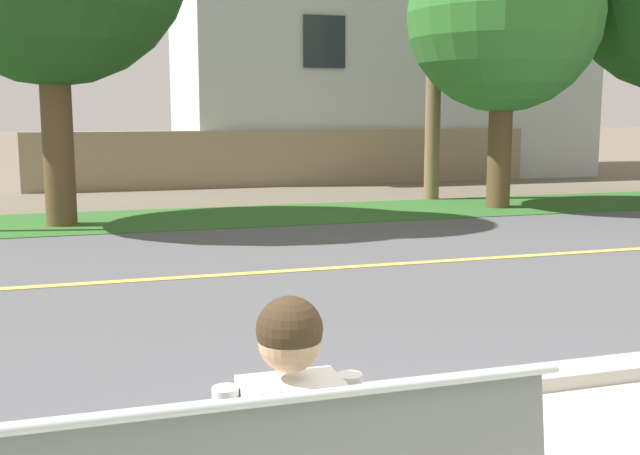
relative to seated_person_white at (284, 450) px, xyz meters
name	(u,v)px	position (x,y,z in m)	size (l,w,h in m)	color
ground_plane	(239,251)	(1.31, 7.50, -0.68)	(140.00, 140.00, 0.00)	#665B4C
curb_edge	(410,394)	(1.31, 1.85, -0.62)	(44.00, 0.30, 0.11)	#ADA89E
street_asphalt	(264,273)	(1.31, 6.00, -0.67)	(52.00, 8.00, 0.01)	#515156
road_centre_line	(264,272)	(1.31, 6.00, -0.67)	(48.00, 0.14, 0.01)	#E0CC4C
far_verge_grass	(203,218)	(1.31, 10.85, -0.67)	(48.00, 2.80, 0.02)	#2D6026
seated_person_white	(284,450)	(0.00, 0.00, 0.00)	(0.52, 0.68, 1.25)	#47382D
garden_wall	(293,158)	(4.43, 16.27, 0.02)	(13.00, 0.36, 1.40)	gray
house_across_street	(374,53)	(7.86, 19.47, 2.95)	(12.48, 6.91, 7.17)	#B7BCC1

